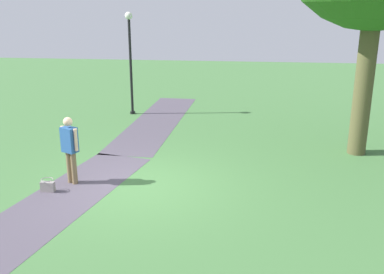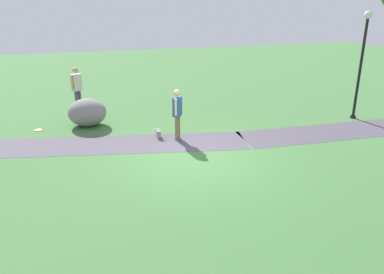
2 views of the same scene
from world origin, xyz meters
TOP-DOWN VIEW (x-y plane):
  - ground_plane at (0.00, 0.00)m, footprint 48.00×48.00m
  - footpath_segment_near at (-6.00, -0.79)m, footprint 8.05×1.90m
  - footpath_segment_mid at (1.92, -1.70)m, footprint 8.17×3.15m
  - lamp_post at (-6.92, -1.98)m, footprint 0.28×0.28m
  - woman_with_handbag at (0.01, -1.62)m, footprint 0.37×0.48m
  - handbag_on_grass at (0.57, -1.99)m, footprint 0.28×0.32m

SIDE VIEW (x-z plane):
  - ground_plane at x=0.00m, z-range 0.00..0.00m
  - footpath_segment_near at x=-6.00m, z-range 0.00..0.01m
  - footpath_segment_mid at x=1.92m, z-range 0.00..0.01m
  - handbag_on_grass at x=0.57m, z-range -0.01..0.29m
  - woman_with_handbag at x=0.01m, z-range 0.13..1.76m
  - lamp_post at x=-6.92m, z-range 0.43..4.30m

